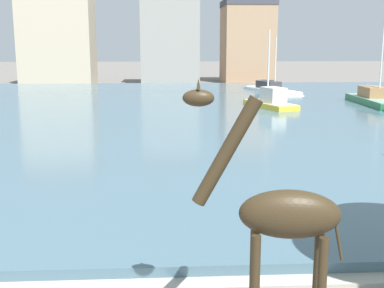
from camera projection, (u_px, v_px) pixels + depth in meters
harbor_water at (159, 113)px, 35.39m from camera, size 83.23×51.06×0.36m
quay_edge_coping at (148, 286)px, 10.19m from camera, size 83.23×0.50×0.12m
giraffe_statue at (281, 219)px, 7.75m from camera, size 2.55×0.81×4.46m
sailboat_green at (379, 103)px, 38.01m from camera, size 2.59×8.98×7.30m
sailboat_white at (274, 91)px, 48.75m from camera, size 4.71×9.56×5.67m
sailboat_yellow at (268, 104)px, 37.06m from camera, size 3.58×6.17×6.05m
townhouse_narrow_midrow at (57, 36)px, 61.44m from camera, size 8.93×6.44×12.06m
townhouse_corner_house at (170, 40)px, 62.10m from camera, size 7.36×5.68×11.10m
townhouse_tall_gabled at (247, 42)px, 65.72m from camera, size 6.58×7.71×10.70m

